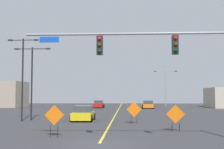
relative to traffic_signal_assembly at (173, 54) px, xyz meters
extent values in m
plane|color=#38383A|center=(-4.03, 0.01, -4.90)|extent=(132.04, 132.04, 0.00)
cube|color=yellow|center=(-4.03, 36.69, -4.90)|extent=(0.16, 73.35, 0.01)
cylinder|color=gray|center=(-1.95, 0.01, 1.13)|extent=(12.47, 0.14, 0.14)
cube|color=black|center=(0.13, 0.01, 0.49)|extent=(0.34, 0.32, 1.05)
sphere|color=red|center=(0.13, -0.16, 0.84)|extent=(0.22, 0.22, 0.22)
sphere|color=#3C3106|center=(0.13, -0.16, 0.49)|extent=(0.22, 0.22, 0.22)
sphere|color=black|center=(0.13, -0.16, 0.14)|extent=(0.22, 0.22, 0.22)
cube|color=black|center=(-4.03, 0.01, 0.49)|extent=(0.34, 0.32, 1.05)
sphere|color=red|center=(-4.03, -0.16, 0.84)|extent=(0.22, 0.22, 0.22)
sphere|color=#3C3106|center=(-4.03, -0.16, 0.49)|extent=(0.22, 0.22, 0.22)
sphere|color=black|center=(-4.03, -0.16, 0.14)|extent=(0.22, 0.22, 0.22)
cube|color=#1447B7|center=(-6.88, 0.01, 0.84)|extent=(1.10, 0.03, 0.32)
cylinder|color=black|center=(-12.32, 13.62, -1.15)|extent=(0.16, 0.16, 7.49)
cylinder|color=black|center=(-13.15, 13.62, 2.44)|extent=(1.66, 0.08, 0.08)
cube|color=#262628|center=(-13.98, 13.62, 2.44)|extent=(0.44, 0.24, 0.14)
cylinder|color=black|center=(-11.50, 13.62, 2.44)|extent=(1.66, 0.08, 0.08)
cube|color=#262628|center=(-10.67, 13.62, 2.44)|extent=(0.44, 0.24, 0.14)
cylinder|color=black|center=(-12.90, 12.52, -0.79)|extent=(0.16, 0.16, 8.22)
cylinder|color=black|center=(-13.56, 12.52, 3.17)|extent=(1.32, 0.08, 0.08)
cube|color=#262628|center=(-14.22, 12.52, 3.17)|extent=(0.44, 0.24, 0.14)
cylinder|color=black|center=(-12.24, 12.52, 3.17)|extent=(1.32, 0.08, 0.08)
cube|color=#262628|center=(-11.58, 12.52, 3.17)|extent=(0.44, 0.24, 0.14)
cylinder|color=gray|center=(5.58, 46.46, -1.13)|extent=(0.16, 0.16, 7.55)
cylinder|color=gray|center=(4.49, 46.46, 2.50)|extent=(2.19, 0.08, 0.08)
cube|color=#262628|center=(3.39, 46.46, 2.50)|extent=(0.44, 0.24, 0.14)
cylinder|color=gray|center=(6.67, 46.46, 2.50)|extent=(2.19, 0.08, 0.08)
cube|color=#262628|center=(7.77, 46.46, 2.50)|extent=(0.44, 0.24, 0.14)
cube|color=orange|center=(-1.90, 10.90, -3.63)|extent=(1.37, 0.27, 1.38)
cylinder|color=black|center=(-2.16, 10.86, -4.62)|extent=(0.05, 0.05, 0.56)
cylinder|color=black|center=(-1.63, 10.95, -4.62)|extent=(0.05, 0.05, 0.56)
cube|color=orange|center=(0.96, 5.38, -3.66)|extent=(1.34, 0.15, 1.34)
cylinder|color=black|center=(0.70, 5.40, -4.62)|extent=(0.05, 0.05, 0.55)
cylinder|color=black|center=(1.22, 5.36, -4.62)|extent=(0.05, 0.05, 0.55)
cube|color=orange|center=(-7.10, 2.27, -3.54)|extent=(1.26, 0.12, 1.26)
cylinder|color=black|center=(-7.35, 2.28, -4.55)|extent=(0.05, 0.05, 0.71)
cylinder|color=black|center=(-6.86, 2.25, -4.55)|extent=(0.05, 0.05, 0.71)
cube|color=orange|center=(1.29, 38.45, -4.40)|extent=(2.05, 4.22, 0.68)
cube|color=#333D47|center=(1.29, 38.25, -3.77)|extent=(1.79, 2.27, 0.59)
cylinder|color=black|center=(2.30, 39.87, -4.58)|extent=(0.24, 0.65, 0.64)
cylinder|color=black|center=(0.39, 39.94, -4.58)|extent=(0.24, 0.65, 0.64)
cylinder|color=black|center=(2.19, 36.97, -4.58)|extent=(0.24, 0.65, 0.64)
cylinder|color=black|center=(0.29, 37.03, -4.58)|extent=(0.24, 0.65, 0.64)
cube|color=gold|center=(-6.92, 13.31, -4.38)|extent=(1.99, 3.85, 0.71)
cube|color=#333D47|center=(-6.93, 13.50, -3.71)|extent=(1.77, 2.28, 0.62)
cylinder|color=black|center=(-7.87, 11.96, -4.58)|extent=(0.23, 0.64, 0.64)
cylinder|color=black|center=(-5.94, 11.99, -4.58)|extent=(0.23, 0.64, 0.64)
cylinder|color=black|center=(-7.91, 14.63, -4.58)|extent=(0.23, 0.64, 0.64)
cylinder|color=black|center=(-5.98, 14.66, -4.58)|extent=(0.23, 0.64, 0.64)
cube|color=red|center=(-8.00, 40.37, -4.38)|extent=(1.75, 4.60, 0.72)
cube|color=#333D47|center=(-8.00, 40.60, -3.75)|extent=(1.57, 2.46, 0.54)
cylinder|color=black|center=(-8.88, 38.76, -4.58)|extent=(0.22, 0.64, 0.64)
cylinder|color=black|center=(-7.14, 38.76, -4.58)|extent=(0.22, 0.64, 0.64)
cylinder|color=black|center=(-8.87, 41.98, -4.58)|extent=(0.22, 0.64, 0.64)
cylinder|color=black|center=(-7.13, 41.97, -4.58)|extent=(0.22, 0.64, 0.64)
cube|color=gray|center=(-28.37, 42.84, -2.31)|extent=(9.21, 7.87, 5.17)
camera|label=1|loc=(-2.50, -16.15, -2.18)|focal=47.24mm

